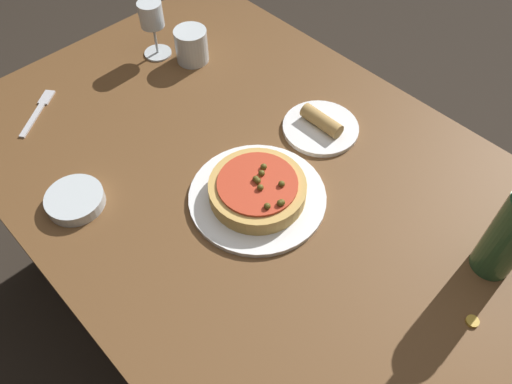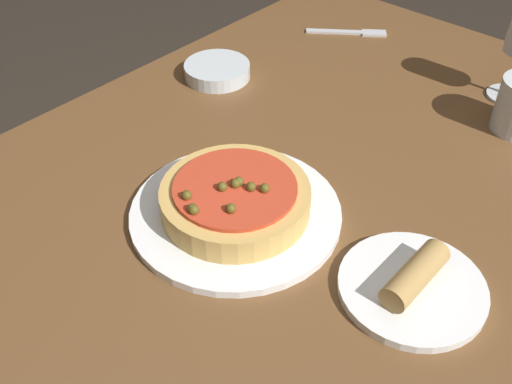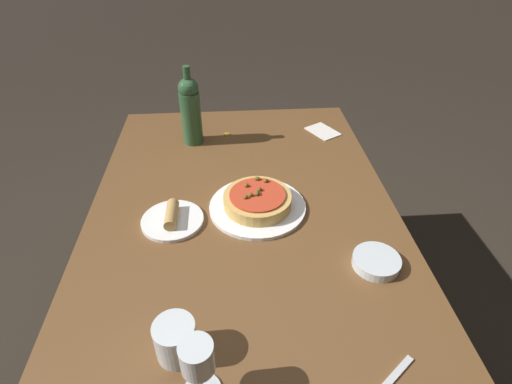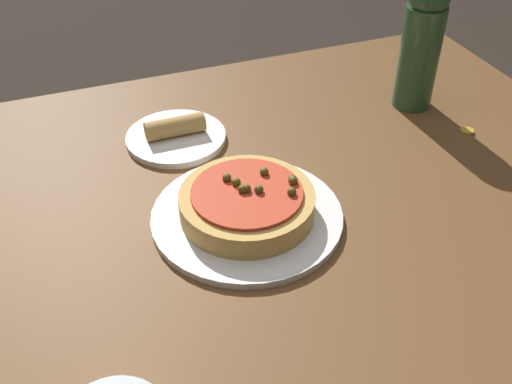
{
  "view_description": "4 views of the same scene",
  "coord_description": "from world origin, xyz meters",
  "px_view_note": "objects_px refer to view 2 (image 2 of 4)",
  "views": [
    {
      "loc": [
        -0.5,
        0.5,
        1.57
      ],
      "look_at": [
        -0.05,
        0.06,
        0.76
      ],
      "focal_mm": 35.0,
      "sensor_mm": 36.0,
      "label": 1
    },
    {
      "loc": [
        -0.48,
        -0.39,
        1.28
      ],
      "look_at": [
        -0.01,
        0.03,
        0.75
      ],
      "focal_mm": 42.0,
      "sensor_mm": 36.0,
      "label": 2
    },
    {
      "loc": [
        0.92,
        -0.03,
        1.49
      ],
      "look_at": [
        0.0,
        0.04,
        0.8
      ],
      "focal_mm": 28.0,
      "sensor_mm": 36.0,
      "label": 3
    },
    {
      "loc": [
        0.2,
        0.71,
        1.32
      ],
      "look_at": [
        -0.03,
        0.1,
        0.8
      ],
      "focal_mm": 42.0,
      "sensor_mm": 36.0,
      "label": 4
    }
  ],
  "objects_px": {
    "dining_table": "(274,255)",
    "pizza": "(235,198)",
    "side_plate": "(413,284)",
    "fork": "(352,32)",
    "side_bowl": "(217,71)",
    "dinner_plate": "(236,213)"
  },
  "relations": [
    {
      "from": "pizza",
      "to": "side_plate",
      "type": "distance_m",
      "value": 0.26
    },
    {
      "from": "pizza",
      "to": "fork",
      "type": "height_order",
      "value": "pizza"
    },
    {
      "from": "dining_table",
      "to": "pizza",
      "type": "distance_m",
      "value": 0.12
    },
    {
      "from": "dining_table",
      "to": "pizza",
      "type": "xyz_separation_m",
      "value": [
        -0.03,
        0.04,
        0.11
      ]
    },
    {
      "from": "dining_table",
      "to": "side_bowl",
      "type": "height_order",
      "value": "side_bowl"
    },
    {
      "from": "pizza",
      "to": "fork",
      "type": "xyz_separation_m",
      "value": [
        0.58,
        0.2,
        -0.03
      ]
    },
    {
      "from": "dining_table",
      "to": "dinner_plate",
      "type": "distance_m",
      "value": 0.1
    },
    {
      "from": "fork",
      "to": "side_plate",
      "type": "relative_size",
      "value": 0.8
    },
    {
      "from": "dinner_plate",
      "to": "fork",
      "type": "xyz_separation_m",
      "value": [
        0.58,
        0.2,
        -0.0
      ]
    },
    {
      "from": "dining_table",
      "to": "side_bowl",
      "type": "relative_size",
      "value": 11.75
    },
    {
      "from": "fork",
      "to": "side_bowl",
      "type": "bearing_deg",
      "value": -142.17
    },
    {
      "from": "dining_table",
      "to": "side_plate",
      "type": "height_order",
      "value": "side_plate"
    },
    {
      "from": "dining_table",
      "to": "dinner_plate",
      "type": "bearing_deg",
      "value": 127.44
    },
    {
      "from": "fork",
      "to": "side_plate",
      "type": "distance_m",
      "value": 0.7
    },
    {
      "from": "pizza",
      "to": "side_bowl",
      "type": "distance_m",
      "value": 0.39
    },
    {
      "from": "side_bowl",
      "to": "fork",
      "type": "distance_m",
      "value": 0.33
    },
    {
      "from": "dinner_plate",
      "to": "side_bowl",
      "type": "bearing_deg",
      "value": 48.33
    },
    {
      "from": "fork",
      "to": "side_plate",
      "type": "height_order",
      "value": "side_plate"
    },
    {
      "from": "side_plate",
      "to": "side_bowl",
      "type": "bearing_deg",
      "value": 68.73
    },
    {
      "from": "pizza",
      "to": "dining_table",
      "type": "bearing_deg",
      "value": -52.24
    },
    {
      "from": "side_bowl",
      "to": "fork",
      "type": "height_order",
      "value": "side_bowl"
    },
    {
      "from": "dinner_plate",
      "to": "pizza",
      "type": "xyz_separation_m",
      "value": [
        -0.0,
        -0.0,
        0.03
      ]
    }
  ]
}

